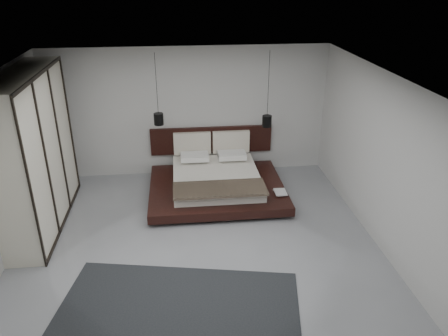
{
  "coord_description": "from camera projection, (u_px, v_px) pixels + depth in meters",
  "views": [
    {
      "loc": [
        -0.23,
        -6.06,
        4.23
      ],
      "look_at": [
        0.58,
        1.2,
        0.87
      ],
      "focal_mm": 35.0,
      "sensor_mm": 36.0,
      "label": 1
    }
  ],
  "objects": [
    {
      "name": "ceiling",
      "position": [
        193.0,
        80.0,
        6.09
      ],
      "size": [
        6.0,
        6.0,
        0.0
      ],
      "primitive_type": "plane",
      "rotation": [
        3.14,
        0.0,
        0.0
      ],
      "color": "white",
      "rests_on": "wall_back"
    },
    {
      "name": "bed",
      "position": [
        216.0,
        180.0,
        8.92
      ],
      "size": [
        2.67,
        2.35,
        1.06
      ],
      "color": "black",
      "rests_on": "floor"
    },
    {
      "name": "rug",
      "position": [
        175.0,
        324.0,
        5.69
      ],
      "size": [
        3.66,
        2.92,
        0.01
      ],
      "primitive_type": "cube",
      "rotation": [
        0.0,
        0.0,
        -0.19
      ],
      "color": "black",
      "rests_on": "floor"
    },
    {
      "name": "wardrobe",
      "position": [
        34.0,
        153.0,
        7.43
      ],
      "size": [
        0.66,
        2.78,
        2.73
      ],
      "color": "silver",
      "rests_on": "floor"
    },
    {
      "name": "book_lower",
      "position": [
        275.0,
        193.0,
        8.46
      ],
      "size": [
        0.24,
        0.29,
        0.02
      ],
      "primitive_type": "imported",
      "rotation": [
        0.0,
        0.0,
        0.19
      ],
      "color": "#99724C",
      "rests_on": "bed"
    },
    {
      "name": "pendant_right",
      "position": [
        267.0,
        121.0,
        8.95
      ],
      "size": [
        0.19,
        0.19,
        1.55
      ],
      "color": "black",
      "rests_on": "ceiling"
    },
    {
      "name": "wall_right",
      "position": [
        383.0,
        162.0,
        6.98
      ],
      "size": [
        0.0,
        6.0,
        6.0
      ],
      "primitive_type": "plane",
      "rotation": [
        1.57,
        0.0,
        -1.57
      ],
      "color": "#BABAB7",
      "rests_on": "floor"
    },
    {
      "name": "wall_back",
      "position": [
        188.0,
        112.0,
        9.39
      ],
      "size": [
        6.0,
        0.0,
        6.0
      ],
      "primitive_type": "plane",
      "rotation": [
        1.57,
        0.0,
        0.0
      ],
      "color": "#BABAB7",
      "rests_on": "floor"
    },
    {
      "name": "book_upper",
      "position": [
        275.0,
        192.0,
        8.42
      ],
      "size": [
        0.23,
        0.31,
        0.02
      ],
      "primitive_type": "imported",
      "rotation": [
        0.0,
        0.0,
        -0.02
      ],
      "color": "#99724C",
      "rests_on": "book_lower"
    },
    {
      "name": "wall_front",
      "position": [
        212.0,
        310.0,
        3.97
      ],
      "size": [
        6.0,
        0.0,
        6.0
      ],
      "primitive_type": "plane",
      "rotation": [
        -1.57,
        0.0,
        0.0
      ],
      "color": "#BABAB7",
      "rests_on": "floor"
    },
    {
      "name": "lattice_screen",
      "position": [
        40.0,
        130.0,
        8.64
      ],
      "size": [
        0.05,
        0.9,
        2.6
      ],
      "primitive_type": "cube",
      "color": "black",
      "rests_on": "floor"
    },
    {
      "name": "floor",
      "position": [
        198.0,
        247.0,
        7.26
      ],
      "size": [
        6.0,
        6.0,
        0.0
      ],
      "primitive_type": "plane",
      "color": "#92959A",
      "rests_on": "ground"
    },
    {
      "name": "pendant_left",
      "position": [
        159.0,
        119.0,
        8.67
      ],
      "size": [
        0.19,
        0.19,
        1.42
      ],
      "color": "black",
      "rests_on": "ceiling"
    }
  ]
}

